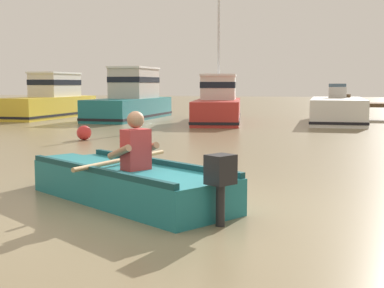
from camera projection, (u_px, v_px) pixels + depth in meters
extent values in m
plane|color=#7A6B4C|center=(163.00, 213.00, 6.38)|extent=(120.00, 120.00, 0.00)
cylinder|color=#4D3924|center=(347.00, 107.00, 22.45)|extent=(0.24, 0.24, 1.10)
cube|color=#1E727A|center=(129.00, 185.00, 6.96)|extent=(3.21, 2.58, 0.44)
cube|color=#1E727A|center=(63.00, 170.00, 8.22)|extent=(0.66, 0.73, 0.42)
cube|color=#103F43|center=(96.00, 170.00, 6.59)|extent=(2.62, 1.68, 0.08)
cube|color=#103F43|center=(160.00, 162.00, 7.27)|extent=(2.62, 1.68, 0.08)
cube|color=teal|center=(134.00, 172.00, 6.86)|extent=(0.78, 1.01, 0.06)
cylinder|color=black|center=(220.00, 202.00, 5.75)|extent=(0.14, 0.14, 0.54)
cube|color=black|center=(221.00, 169.00, 5.71)|extent=(0.35, 0.36, 0.32)
cube|color=#B23333|center=(136.00, 150.00, 6.79)|extent=(0.37, 0.40, 0.52)
sphere|color=#9E7051|center=(136.00, 120.00, 6.75)|extent=(0.22, 0.22, 0.22)
cylinder|color=#9E7051|center=(119.00, 152.00, 6.68)|extent=(0.41, 0.30, 0.23)
cylinder|color=#9E7051|center=(147.00, 149.00, 6.98)|extent=(0.41, 0.30, 0.23)
cylinder|color=tan|center=(123.00, 160.00, 7.28)|extent=(0.55, 1.95, 0.06)
cube|color=gold|center=(50.00, 107.00, 24.42)|extent=(1.71, 6.20, 0.95)
cube|color=black|center=(50.00, 114.00, 24.45)|extent=(1.75, 6.24, 0.10)
cube|color=silver|center=(55.00, 85.00, 24.84)|extent=(1.33, 2.61, 1.05)
cube|color=black|center=(55.00, 82.00, 24.83)|extent=(1.36, 2.64, 0.24)
cube|color=white|center=(55.00, 73.00, 24.78)|extent=(1.39, 2.74, 0.08)
cube|color=#1E727A|center=(130.00, 109.00, 23.35)|extent=(1.86, 6.23, 0.90)
cube|color=black|center=(130.00, 115.00, 23.39)|extent=(1.90, 6.27, 0.10)
cube|color=beige|center=(134.00, 83.00, 23.77)|extent=(1.45, 2.62, 1.30)
cube|color=black|center=(134.00, 80.00, 23.75)|extent=(1.48, 2.65, 0.24)
cube|color=white|center=(134.00, 68.00, 23.69)|extent=(1.52, 2.75, 0.08)
cube|color=#B72D28|center=(218.00, 111.00, 21.52)|extent=(2.71, 6.35, 0.90)
cube|color=black|center=(218.00, 118.00, 21.55)|extent=(2.76, 6.39, 0.10)
cube|color=silver|center=(219.00, 88.00, 21.96)|extent=(1.75, 2.77, 0.94)
cube|color=black|center=(219.00, 85.00, 21.95)|extent=(1.78, 2.80, 0.24)
cube|color=white|center=(219.00, 75.00, 21.91)|extent=(1.84, 2.91, 0.08)
cylinder|color=silver|center=(219.00, 50.00, 21.40)|extent=(0.10, 0.10, 3.99)
cube|color=white|center=(337.00, 110.00, 21.23)|extent=(2.11, 5.84, 0.97)
cube|color=black|center=(337.00, 118.00, 21.27)|extent=(2.15, 5.88, 0.10)
cube|color=#B2ADA3|center=(337.00, 93.00, 21.57)|extent=(0.71, 0.51, 0.44)
cube|color=slate|center=(337.00, 88.00, 21.80)|extent=(0.70, 0.05, 0.36)
sphere|color=red|center=(84.00, 133.00, 14.65)|extent=(0.40, 0.40, 0.40)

